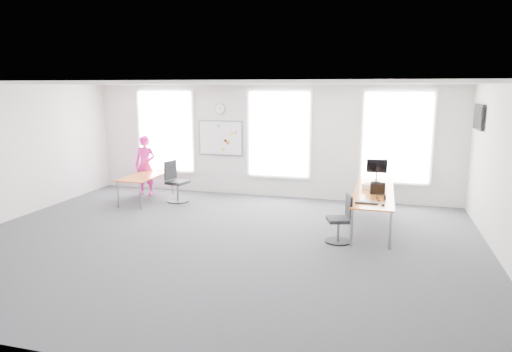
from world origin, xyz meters
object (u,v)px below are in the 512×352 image
(keyboard, at_px, (367,203))
(desk_left, at_px, (146,177))
(headphones, at_px, (381,197))
(chair_left, at_px, (176,184))
(chair_right, at_px, (341,222))
(monitor, at_px, (377,168))
(desk_right, at_px, (374,194))
(person, at_px, (145,165))

(keyboard, bearing_deg, desk_left, 164.51)
(headphones, bearing_deg, chair_left, 178.42)
(desk_left, height_order, chair_right, chair_right)
(chair_left, relative_size, monitor, 1.98)
(monitor, bearing_deg, desk_right, -96.85)
(person, bearing_deg, keyboard, -20.84)
(keyboard, bearing_deg, headphones, 58.57)
(keyboard, relative_size, headphones, 2.28)
(desk_right, bearing_deg, headphones, -77.85)
(monitor, bearing_deg, desk_left, 178.19)
(person, relative_size, monitor, 3.06)
(chair_left, xyz_separation_m, keyboard, (4.90, -1.85, 0.29))
(person, height_order, keyboard, person)
(desk_left, height_order, monitor, monitor)
(person, distance_m, monitor, 6.16)
(desk_right, height_order, headphones, headphones)
(chair_right, bearing_deg, chair_left, -132.74)
(headphones, relative_size, monitor, 0.35)
(person, relative_size, keyboard, 3.80)
(chair_left, height_order, keyboard, chair_left)
(desk_left, relative_size, keyboard, 4.34)
(chair_left, xyz_separation_m, headphones, (5.15, -1.46, 0.33))
(monitor, bearing_deg, headphones, -91.44)
(desk_right, bearing_deg, monitor, 88.60)
(chair_left, bearing_deg, monitor, -73.50)
(desk_left, relative_size, monitor, 3.50)
(keyboard, distance_m, monitor, 2.17)
(chair_right, distance_m, chair_left, 4.90)
(desk_right, bearing_deg, keyboard, -95.54)
(person, distance_m, headphones, 6.57)
(desk_right, xyz_separation_m, keyboard, (-0.10, -1.08, 0.06))
(desk_right, height_order, chair_left, chair_left)
(desk_right, height_order, monitor, monitor)
(desk_right, relative_size, monitor, 5.72)
(keyboard, xyz_separation_m, monitor, (0.13, 2.14, 0.31))
(desk_right, xyz_separation_m, desk_left, (-5.80, 0.69, -0.07))
(chair_right, bearing_deg, desk_left, -128.57)
(desk_right, relative_size, desk_left, 1.63)
(person, bearing_deg, desk_right, -11.22)
(keyboard, bearing_deg, chair_left, 161.10)
(desk_right, distance_m, keyboard, 1.09)
(desk_left, distance_m, headphones, 6.11)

